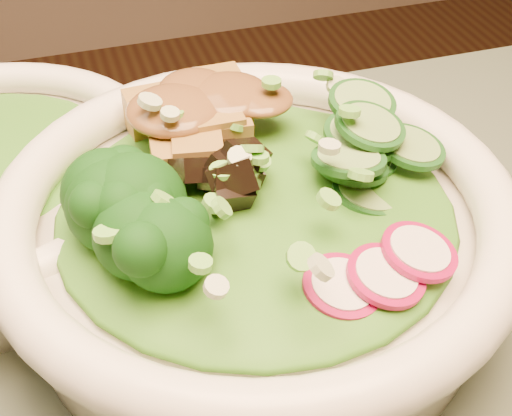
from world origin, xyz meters
name	(u,v)px	position (x,y,z in m)	size (l,w,h in m)	color
salad_bowl	(256,236)	(-0.04, 0.17, 0.79)	(0.30, 0.30, 0.08)	white
lettuce_bed	(256,207)	(-0.04, 0.17, 0.82)	(0.23, 0.23, 0.03)	#236715
broccoli_florets	(141,226)	(-0.11, 0.15, 0.83)	(0.09, 0.08, 0.05)	black
radish_slices	(338,279)	(-0.02, 0.10, 0.82)	(0.12, 0.04, 0.02)	maroon
cucumber_slices	(363,150)	(0.03, 0.18, 0.83)	(0.08, 0.08, 0.04)	#8AB263
mushroom_heap	(244,171)	(-0.04, 0.18, 0.83)	(0.08, 0.08, 0.04)	black
tofu_cubes	(200,126)	(-0.06, 0.24, 0.83)	(0.10, 0.07, 0.04)	olive
peanut_sauce	(199,106)	(-0.06, 0.24, 0.84)	(0.08, 0.06, 0.02)	brown
scallion_garnish	(256,168)	(-0.04, 0.17, 0.84)	(0.21, 0.21, 0.03)	#6DBF43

